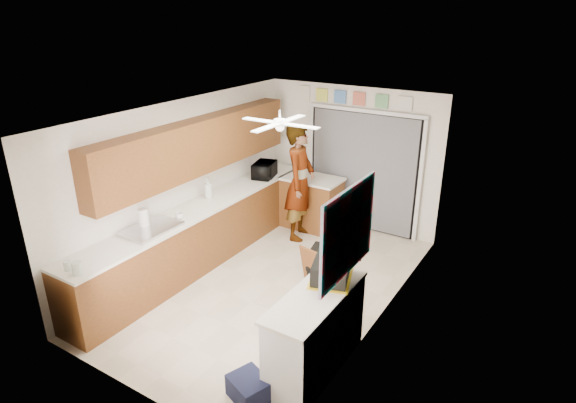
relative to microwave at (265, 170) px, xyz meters
The scene contains 42 objects.
floor 2.27m from the microwave, 52.34° to the right, with size 5.00×5.00×0.00m, color beige.
ceiling 2.46m from the microwave, 52.34° to the right, with size 5.00×5.00×0.00m, color white.
wall_back 1.54m from the microwave, 36.72° to the left, with size 3.20×3.20×0.00m, color white.
wall_front 4.27m from the microwave, 73.32° to the right, with size 3.20×3.20×0.00m, color white.
wall_left 1.64m from the microwave, 103.32° to the right, with size 5.00×5.00×0.00m, color white.
wall_right 3.24m from the microwave, 29.33° to the right, with size 5.00×5.00×0.00m, color white.
left_base_cabinets 1.71m from the microwave, 92.73° to the right, with size 0.60×4.80×0.90m, color brown.
left_countertop 1.60m from the microwave, 92.37° to the right, with size 0.62×4.80×0.04m, color white.
upper_cabinets 1.58m from the microwave, 98.84° to the right, with size 0.32×4.00×0.80m, color brown.
sink_basin 2.59m from the microwave, 91.45° to the right, with size 0.50×0.76×0.06m, color silver.
faucet 2.60m from the microwave, 95.64° to the right, with size 0.03×0.03×0.22m, color silver.
peninsula_base 1.04m from the microwave, 29.71° to the left, with size 1.00×0.60×0.90m, color brown.
peninsula_top 0.85m from the microwave, 29.71° to the left, with size 1.04×0.64×0.04m, color white.
back_opening_recess 1.72m from the microwave, 30.93° to the left, with size 2.00×0.06×2.10m, color black.
curtain_panel 1.70m from the microwave, 29.77° to the left, with size 1.90×0.03×2.05m, color slate.
door_trim_left 0.97m from the microwave, 61.97° to the left, with size 0.06×0.04×2.10m, color white.
door_trim_right 2.64m from the microwave, 18.89° to the left, with size 0.06×0.04×2.10m, color white.
door_trim_head 2.00m from the microwave, 30.06° to the left, with size 2.10×0.04×0.06m, color white.
header_frame_0 1.63m from the microwave, 54.75° to the left, with size 0.22×0.02×0.22m, color #D9E44C.
header_frame_1 1.80m from the microwave, 42.20° to the left, with size 0.22×0.02×0.22m, color #4E84D0.
header_frame_2 2.01m from the microwave, 33.71° to the left, with size 0.22×0.02×0.22m, color #CE624D.
header_frame_3 2.29m from the microwave, 27.13° to the left, with size 0.22×0.02×0.22m, color #5FA76C.
header_frame_4 2.61m from the microwave, 22.58° to the left, with size 0.22×0.02×0.22m, color silver.
route66_sign 1.54m from the microwave, 72.75° to the left, with size 0.22×0.02×0.26m, color silver.
right_counter_base 3.84m from the microwave, 47.27° to the right, with size 0.50×1.40×0.90m, color white.
right_counter_top 3.79m from the microwave, 47.38° to the right, with size 0.54×1.44×0.04m, color white.
abstract_painting 3.86m from the microwave, 42.69° to the right, with size 0.03×1.15×0.95m, color #EA5679.
ceiling_fan 2.23m from the microwave, 48.56° to the right, with size 1.14×1.14×0.24m, color white.
microwave is the anchor object (origin of this frame).
soap_bottle 1.29m from the microwave, 98.58° to the right, with size 0.13×0.13×0.33m, color silver.
cup 2.12m from the microwave, 90.02° to the right, with size 0.11×0.11×0.09m, color white.
jar_a 3.84m from the microwave, 88.47° to the right, with size 0.11×0.11×0.15m, color silver.
jar_b 3.84m from the microwave, 91.13° to the right, with size 0.08×0.08×0.12m, color silver.
paper_towel_roll 2.60m from the microwave, 94.05° to the right, with size 0.13×0.13×0.28m, color white.
suitcase 3.50m from the microwave, 43.42° to the right, with size 0.38×0.51×0.22m, color black.
suitcase_rim 3.51m from the microwave, 43.42° to the right, with size 0.44×0.58×0.02m, color yellow.
suitcase_lid 3.32m from the microwave, 39.77° to the right, with size 0.42×0.03×0.50m, color black.
cardboard_box 4.26m from the microwave, 57.56° to the right, with size 0.34×0.26×0.21m, color #AE6636.
navy_crate 4.29m from the microwave, 57.84° to the right, with size 0.40×0.33×0.24m, color black.
cabinet_door_panel 2.26m from the microwave, 37.07° to the right, with size 0.38×0.03×0.57m, color brown.
man 0.75m from the microwave, ahead, with size 0.72×0.48×1.99m, color white.
dog 2.00m from the microwave, 30.31° to the right, with size 0.24×0.55×0.44m, color black.
Camera 1 is at (3.35, -4.97, 3.73)m, focal length 30.00 mm.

